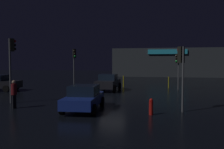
{
  "coord_description": "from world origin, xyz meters",
  "views": [
    {
      "loc": [
        3.87,
        -19.22,
        2.82
      ],
      "look_at": [
        -0.69,
        4.34,
        1.58
      ],
      "focal_mm": 37.48,
      "sensor_mm": 36.0,
      "label": 1
    }
  ],
  "objects_px": {
    "car_far": "(84,98)",
    "traffic_signal_cross_left": "(178,63)",
    "traffic_signal_cross_right": "(74,59)",
    "traffic_signal_main": "(181,62)",
    "store_building": "(167,63)",
    "traffic_signal_opposite": "(12,56)",
    "fire_hydrant": "(151,107)",
    "pedestrian": "(14,92)",
    "car_near": "(108,82)"
  },
  "relations": [
    {
      "from": "fire_hydrant",
      "to": "traffic_signal_main",
      "type": "bearing_deg",
      "value": 35.38
    },
    {
      "from": "pedestrian",
      "to": "fire_hydrant",
      "type": "xyz_separation_m",
      "value": [
        8.31,
        -0.22,
        -0.57
      ]
    },
    {
      "from": "traffic_signal_opposite",
      "to": "fire_hydrant",
      "type": "distance_m",
      "value": 10.18
    },
    {
      "from": "traffic_signal_opposite",
      "to": "car_near",
      "type": "height_order",
      "value": "traffic_signal_opposite"
    },
    {
      "from": "car_near",
      "to": "pedestrian",
      "type": "distance_m",
      "value": 10.6
    },
    {
      "from": "traffic_signal_opposite",
      "to": "store_building",
      "type": "bearing_deg",
      "value": 71.14
    },
    {
      "from": "traffic_signal_opposite",
      "to": "traffic_signal_cross_right",
      "type": "relative_size",
      "value": 1.03
    },
    {
      "from": "car_far",
      "to": "traffic_signal_cross_left",
      "type": "bearing_deg",
      "value": 61.25
    },
    {
      "from": "traffic_signal_cross_right",
      "to": "traffic_signal_opposite",
      "type": "bearing_deg",
      "value": -93.54
    },
    {
      "from": "car_far",
      "to": "pedestrian",
      "type": "height_order",
      "value": "pedestrian"
    },
    {
      "from": "traffic_signal_opposite",
      "to": "traffic_signal_cross_right",
      "type": "xyz_separation_m",
      "value": [
        0.66,
        10.62,
        -0.09
      ]
    },
    {
      "from": "traffic_signal_cross_right",
      "to": "car_far",
      "type": "distance_m",
      "value": 13.16
    },
    {
      "from": "traffic_signal_cross_left",
      "to": "traffic_signal_opposite",
      "type": "bearing_deg",
      "value": -139.53
    },
    {
      "from": "traffic_signal_cross_right",
      "to": "fire_hydrant",
      "type": "bearing_deg",
      "value": -54.62
    },
    {
      "from": "traffic_signal_opposite",
      "to": "traffic_signal_cross_left",
      "type": "height_order",
      "value": "traffic_signal_opposite"
    },
    {
      "from": "traffic_signal_cross_right",
      "to": "car_far",
      "type": "bearing_deg",
      "value": -67.44
    },
    {
      "from": "traffic_signal_opposite",
      "to": "traffic_signal_cross_left",
      "type": "bearing_deg",
      "value": 40.47
    },
    {
      "from": "traffic_signal_cross_left",
      "to": "traffic_signal_cross_right",
      "type": "distance_m",
      "value": 11.29
    },
    {
      "from": "store_building",
      "to": "traffic_signal_cross_left",
      "type": "relative_size",
      "value": 5.78
    },
    {
      "from": "store_building",
      "to": "traffic_signal_cross_right",
      "type": "height_order",
      "value": "store_building"
    },
    {
      "from": "pedestrian",
      "to": "car_far",
      "type": "bearing_deg",
      "value": 5.39
    },
    {
      "from": "car_near",
      "to": "pedestrian",
      "type": "height_order",
      "value": "pedestrian"
    },
    {
      "from": "traffic_signal_main",
      "to": "traffic_signal_cross_left",
      "type": "xyz_separation_m",
      "value": [
        0.71,
        10.97,
        -0.03
      ]
    },
    {
      "from": "traffic_signal_opposite",
      "to": "traffic_signal_cross_left",
      "type": "xyz_separation_m",
      "value": [
        11.94,
        10.19,
        -0.44
      ]
    },
    {
      "from": "traffic_signal_main",
      "to": "pedestrian",
      "type": "relative_size",
      "value": 2.15
    },
    {
      "from": "traffic_signal_opposite",
      "to": "car_far",
      "type": "bearing_deg",
      "value": -13.29
    },
    {
      "from": "traffic_signal_cross_left",
      "to": "car_near",
      "type": "bearing_deg",
      "value": -163.27
    },
    {
      "from": "store_building",
      "to": "traffic_signal_opposite",
      "type": "xyz_separation_m",
      "value": [
        -11.77,
        -34.45,
        0.45
      ]
    },
    {
      "from": "store_building",
      "to": "traffic_signal_cross_left",
      "type": "bearing_deg",
      "value": -89.6
    },
    {
      "from": "traffic_signal_main",
      "to": "car_near",
      "type": "relative_size",
      "value": 0.91
    },
    {
      "from": "car_near",
      "to": "traffic_signal_main",
      "type": "bearing_deg",
      "value": -55.61
    },
    {
      "from": "traffic_signal_main",
      "to": "fire_hydrant",
      "type": "distance_m",
      "value": 3.14
    },
    {
      "from": "traffic_signal_main",
      "to": "car_far",
      "type": "relative_size",
      "value": 0.89
    },
    {
      "from": "traffic_signal_main",
      "to": "fire_hydrant",
      "type": "xyz_separation_m",
      "value": [
        -1.64,
        -1.17,
        -2.41
      ]
    },
    {
      "from": "traffic_signal_cross_left",
      "to": "car_near",
      "type": "distance_m",
      "value": 7.39
    },
    {
      "from": "store_building",
      "to": "traffic_signal_opposite",
      "type": "relative_size",
      "value": 4.8
    },
    {
      "from": "traffic_signal_main",
      "to": "traffic_signal_cross_right",
      "type": "distance_m",
      "value": 15.55
    },
    {
      "from": "pedestrian",
      "to": "traffic_signal_opposite",
      "type": "bearing_deg",
      "value": 126.34
    },
    {
      "from": "traffic_signal_cross_right",
      "to": "fire_hydrant",
      "type": "height_order",
      "value": "traffic_signal_cross_right"
    },
    {
      "from": "store_building",
      "to": "car_near",
      "type": "relative_size",
      "value": 5.25
    },
    {
      "from": "car_near",
      "to": "traffic_signal_opposite",
      "type": "bearing_deg",
      "value": -122.17
    },
    {
      "from": "traffic_signal_cross_left",
      "to": "fire_hydrant",
      "type": "relative_size",
      "value": 4.15
    },
    {
      "from": "pedestrian",
      "to": "car_near",
      "type": "bearing_deg",
      "value": 68.75
    },
    {
      "from": "car_near",
      "to": "fire_hydrant",
      "type": "bearing_deg",
      "value": -66.12
    },
    {
      "from": "car_near",
      "to": "traffic_signal_cross_right",
      "type": "bearing_deg",
      "value": 150.9
    },
    {
      "from": "fire_hydrant",
      "to": "car_far",
      "type": "bearing_deg",
      "value": 171.05
    },
    {
      "from": "traffic_signal_cross_left",
      "to": "traffic_signal_cross_right",
      "type": "xyz_separation_m",
      "value": [
        -11.28,
        0.43,
        0.35
      ]
    },
    {
      "from": "store_building",
      "to": "pedestrian",
      "type": "relative_size",
      "value": 12.37
    },
    {
      "from": "fire_hydrant",
      "to": "pedestrian",
      "type": "bearing_deg",
      "value": 178.52
    },
    {
      "from": "pedestrian",
      "to": "traffic_signal_cross_right",
      "type": "bearing_deg",
      "value": 92.88
    }
  ]
}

